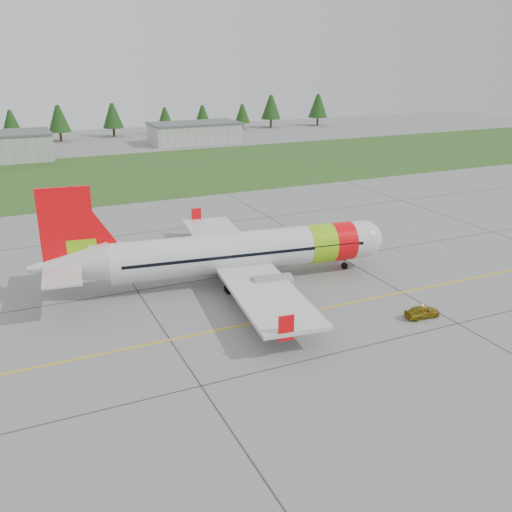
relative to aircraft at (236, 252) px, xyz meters
name	(u,v)px	position (x,y,z in m)	size (l,w,h in m)	color
ground	(368,346)	(4.51, -18.10, -3.34)	(320.00, 320.00, 0.00)	gray
aircraft	(236,252)	(0.00, 0.00, 0.00)	(38.22, 35.49, 11.60)	silver
follow_me_car	(423,301)	(12.34, -15.65, -1.65)	(1.36, 1.15, 3.39)	gold
grass_strip	(137,173)	(4.51, 63.90, -3.33)	(320.00, 50.00, 0.03)	#30561E
taxi_guideline	(320,309)	(4.51, -10.10, -3.33)	(120.00, 0.25, 0.02)	gold
hangar_east	(195,133)	(29.51, 99.90, -0.74)	(24.00, 12.00, 5.20)	#A8A8A3
treeline	(90,121)	(4.51, 119.90, 1.66)	(160.00, 8.00, 10.00)	#1C3F14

